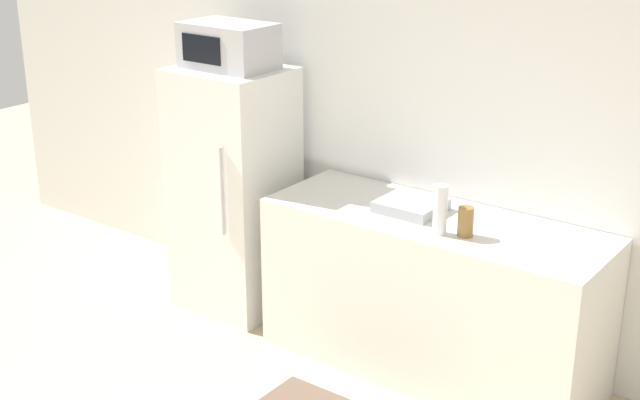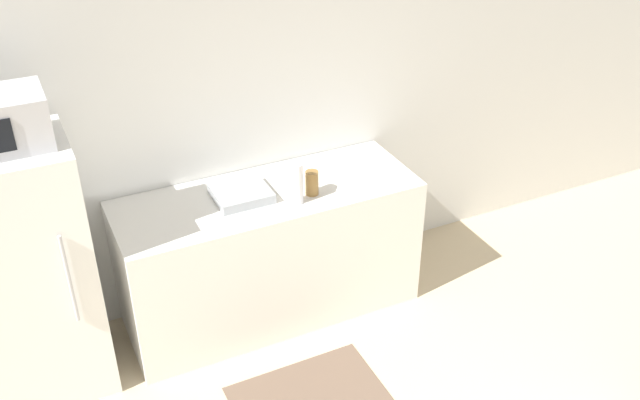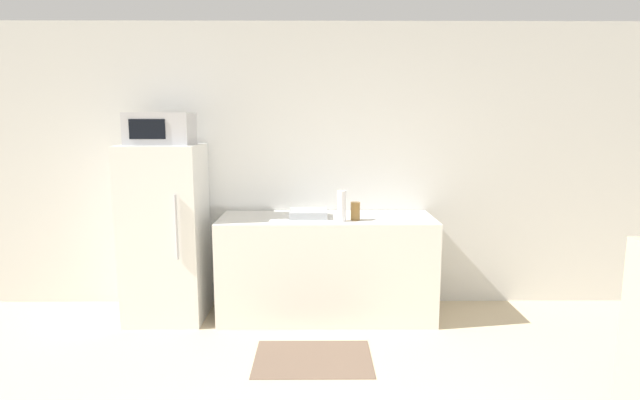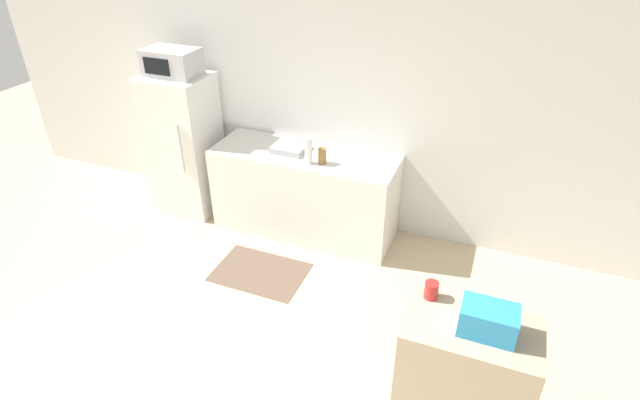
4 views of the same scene
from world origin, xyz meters
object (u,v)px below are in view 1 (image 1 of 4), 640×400
at_px(bottle_tall, 440,210).
at_px(refrigerator, 234,190).
at_px(bottle_short, 466,222).
at_px(microwave, 228,46).

bearing_deg(bottle_tall, refrigerator, 174.60).
distance_m(bottle_tall, bottle_short, 0.14).
bearing_deg(microwave, bottle_tall, -5.35).
bearing_deg(refrigerator, bottle_short, -3.28).
height_order(refrigerator, bottle_short, refrigerator).
xyz_separation_m(microwave, bottle_short, (1.64, -0.09, -0.69)).
height_order(refrigerator, bottle_tall, refrigerator).
bearing_deg(bottle_short, microwave, 176.76).
relative_size(refrigerator, bottle_tall, 5.93).
bearing_deg(refrigerator, microwave, -111.01).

